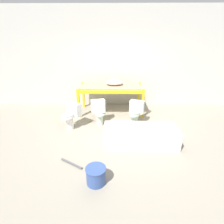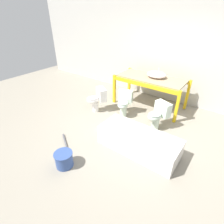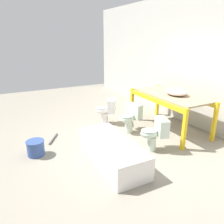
% 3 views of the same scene
% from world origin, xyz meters
% --- Properties ---
extents(ground_plane, '(12.00, 12.00, 0.00)m').
position_xyz_m(ground_plane, '(0.00, 0.00, 0.00)').
color(ground_plane, gray).
extents(warehouse_wall_rear, '(10.80, 0.08, 3.20)m').
position_xyz_m(warehouse_wall_rear, '(0.00, 2.16, 1.60)').
color(warehouse_wall_rear, beige).
rests_on(warehouse_wall_rear, ground_plane).
extents(shelving_rack, '(1.98, 0.94, 0.87)m').
position_xyz_m(shelving_rack, '(-0.25, 1.39, 0.76)').
color(shelving_rack, yellow).
rests_on(shelving_rack, ground_plane).
extents(sink_basin, '(0.54, 0.45, 0.25)m').
position_xyz_m(sink_basin, '(-0.15, 1.48, 0.96)').
color(sink_basin, silver).
rests_on(sink_basin, shelving_rack).
extents(bathtub_main, '(1.63, 0.67, 0.42)m').
position_xyz_m(bathtub_main, '(0.45, -0.50, 0.24)').
color(bathtub_main, white).
rests_on(bathtub_main, ground_plane).
extents(toilet_near, '(0.47, 0.59, 0.66)m').
position_xyz_m(toilet_near, '(-0.56, 0.51, 0.38)').
color(toilet_near, silver).
rests_on(toilet_near, ground_plane).
extents(toilet_far, '(0.49, 0.60, 0.66)m').
position_xyz_m(toilet_far, '(0.44, 0.46, 0.38)').
color(toilet_far, silver).
rests_on(toilet_far, ground_plane).
extents(toilet_extra, '(0.55, 0.61, 0.66)m').
position_xyz_m(toilet_extra, '(-1.28, 0.24, 0.38)').
color(toilet_extra, white).
rests_on(toilet_extra, ground_plane).
extents(bucket_white, '(0.34, 0.34, 0.30)m').
position_xyz_m(bucket_white, '(-0.43, -1.69, 0.16)').
color(bucket_white, '#334C8C').
rests_on(bucket_white, ground_plane).
extents(loose_pipe, '(0.47, 0.30, 0.04)m').
position_xyz_m(loose_pipe, '(-0.95, -1.24, 0.02)').
color(loose_pipe, '#4C4C51').
rests_on(loose_pipe, ground_plane).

